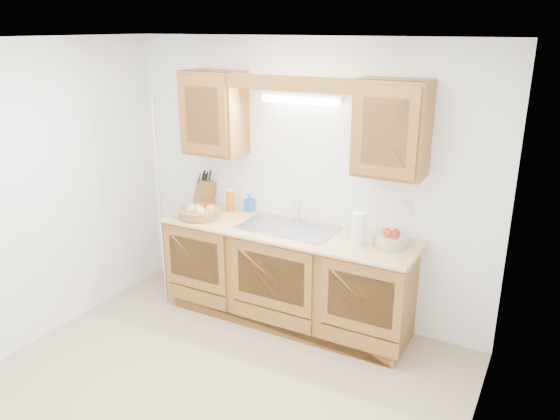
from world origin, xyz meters
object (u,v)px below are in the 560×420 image
Objects in this scene: fruit_basket at (199,211)px; knife_block at (204,192)px; paper_towel at (358,228)px; apple_bowl at (391,239)px.

knife_block is at bearing 117.97° from fruit_basket.
knife_block is 1.70m from paper_towel.
paper_towel reaches higher than apple_bowl.
knife_block is at bearing 172.61° from paper_towel.
apple_bowl reaches higher than fruit_basket.
knife_block reaches higher than fruit_basket.
apple_bowl is (1.77, 0.16, 0.01)m from fruit_basket.
paper_towel is (1.68, -0.22, -0.00)m from knife_block.
apple_bowl is at bearing 12.05° from paper_towel.
knife_block reaches higher than apple_bowl.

